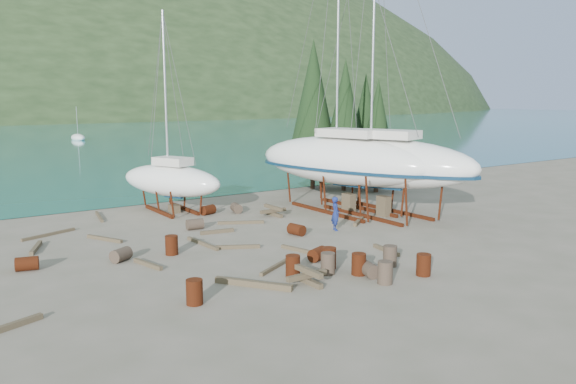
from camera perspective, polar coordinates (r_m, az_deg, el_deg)
ground at (r=26.84m, az=1.86°, el=-5.64°), size 600.00×600.00×0.00m
far_house_right at (r=215.69m, az=-22.72°, el=7.60°), size 6.60×5.60×5.60m
cypress_near_right at (r=43.12m, az=5.80°, el=7.79°), size 3.60×3.60×10.00m
cypress_mid_right at (r=42.67m, az=9.08°, el=6.53°), size 3.06×3.06×8.50m
cypress_back_left at (r=43.72m, az=2.58°, el=8.99°), size 4.14×4.14×11.50m
cypress_far_right at (r=45.87m, az=7.85°, el=7.12°), size 3.24×3.24×9.00m
moored_boat_mid at (r=104.18m, az=-20.55°, el=5.18°), size 2.00×5.00×6.05m
large_sailboat_near at (r=35.09m, az=5.60°, el=3.26°), size 6.76×13.32×20.14m
large_sailboat_far at (r=34.36m, az=9.10°, el=3.06°), size 7.46×13.07×19.85m
small_sailboat_shore at (r=35.64m, az=-11.82°, el=1.22°), size 5.26×7.99×12.26m
worker at (r=30.18m, az=4.85°, el=-2.20°), size 0.65×0.78×1.83m
drum_0 at (r=19.78m, az=-9.48°, el=-9.98°), size 0.58×0.58×0.88m
drum_1 at (r=22.70m, az=8.22°, el=-7.79°), size 0.81×1.01×0.58m
drum_2 at (r=25.59m, az=-24.99°, el=-6.62°), size 1.00×0.79×0.58m
drum_3 at (r=22.83m, az=7.19°, el=-7.28°), size 0.58×0.58×0.88m
drum_4 at (r=34.62m, az=-8.13°, el=-1.81°), size 1.01×0.82×0.58m
drum_5 at (r=24.18m, az=10.32°, el=-6.40°), size 0.58×0.58×0.88m
drum_6 at (r=29.14m, az=0.87°, el=-3.84°), size 0.72×0.97×0.58m
drum_7 at (r=23.20m, az=13.61°, el=-7.20°), size 0.58×0.58×0.88m
drum_8 at (r=26.05m, az=-11.74°, el=-5.31°), size 0.58×0.58×0.88m
drum_9 at (r=30.80m, az=-9.44°, el=-3.24°), size 0.95×0.69×0.58m
drum_11 at (r=35.04m, az=-5.27°, el=-1.62°), size 0.78×0.99×0.58m
drum_12 at (r=24.66m, az=3.05°, el=-6.31°), size 1.03×0.87×0.58m
drum_13 at (r=22.39m, az=0.50°, el=-7.54°), size 0.58×0.58×0.88m
drum_14 at (r=23.56m, az=4.20°, el=-6.70°), size 0.58×0.58×0.88m
drum_15 at (r=25.58m, az=-16.61°, el=-6.13°), size 1.05×0.95×0.58m
drum_16 at (r=22.79m, az=4.07°, el=-7.26°), size 0.58×0.58×0.88m
drum_17 at (r=21.91m, az=9.84°, el=-8.06°), size 0.58×0.58×0.88m
timber_0 at (r=35.26m, az=-18.63°, el=-2.37°), size 0.64×2.93×0.14m
timber_1 at (r=32.21m, az=7.18°, el=-2.99°), size 1.71×1.32×0.19m
timber_2 at (r=28.90m, az=-24.24°, el=-5.20°), size 0.97×2.13×0.19m
timber_3 at (r=23.66m, az=-1.19°, el=-7.53°), size 2.38×1.41×0.15m
timber_4 at (r=26.69m, az=-5.10°, el=-5.57°), size 1.91×1.15×0.17m
timber_5 at (r=26.01m, az=1.36°, el=-5.94°), size 0.77×2.30×0.16m
timber_7 at (r=26.43m, az=9.94°, el=-5.82°), size 0.47×1.88×0.17m
timber_8 at (r=29.81m, az=-7.21°, el=-4.00°), size 1.81×0.50×0.19m
timber_10 at (r=31.90m, az=-4.81°, el=-3.10°), size 2.39×1.38×0.16m
timber_11 at (r=27.56m, az=-8.67°, el=-5.18°), size 0.35×2.79×0.15m
timber_12 at (r=24.59m, az=-14.05°, el=-7.13°), size 0.60×1.90×0.17m
timber_14 at (r=19.50m, az=-27.09°, el=-12.30°), size 2.53×1.09×0.18m
timber_15 at (r=31.56m, az=-23.12°, el=-3.98°), size 2.86×1.23×0.15m
timber_16 at (r=21.39m, az=-3.56°, el=-9.29°), size 1.99×2.68×0.23m
timber_17 at (r=29.57m, az=-18.14°, el=-4.54°), size 1.18×2.18×0.16m
timber_pile_fore at (r=21.70m, az=1.92°, el=-8.49°), size 1.80×1.80×0.60m
timber_pile_aft at (r=33.98m, az=-1.52°, el=-1.91°), size 1.80×1.80×0.60m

